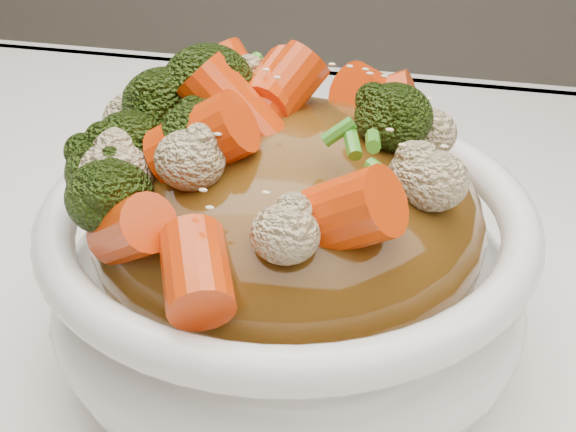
# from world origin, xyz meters

# --- Properties ---
(tablecloth) EXTENTS (1.20, 0.80, 0.04)m
(tablecloth) POSITION_xyz_m (0.00, 0.00, 0.73)
(tablecloth) COLOR white
(tablecloth) RESTS_ON dining_table
(bowl) EXTENTS (0.27, 0.27, 0.09)m
(bowl) POSITION_xyz_m (-0.04, 0.01, 0.80)
(bowl) COLOR white
(bowl) RESTS_ON tablecloth
(sauce_base) EXTENTS (0.22, 0.22, 0.10)m
(sauce_base) POSITION_xyz_m (-0.04, 0.01, 0.83)
(sauce_base) COLOR #52320E
(sauce_base) RESTS_ON bowl
(carrots) EXTENTS (0.22, 0.22, 0.05)m
(carrots) POSITION_xyz_m (-0.04, 0.01, 0.89)
(carrots) COLOR #D83B07
(carrots) RESTS_ON sauce_base
(broccoli) EXTENTS (0.22, 0.22, 0.05)m
(broccoli) POSITION_xyz_m (-0.04, 0.01, 0.89)
(broccoli) COLOR black
(broccoli) RESTS_ON sauce_base
(cauliflower) EXTENTS (0.22, 0.22, 0.04)m
(cauliflower) POSITION_xyz_m (-0.04, 0.01, 0.89)
(cauliflower) COLOR beige
(cauliflower) RESTS_ON sauce_base
(scallions) EXTENTS (0.16, 0.16, 0.02)m
(scallions) POSITION_xyz_m (-0.04, 0.01, 0.89)
(scallions) COLOR #398C20
(scallions) RESTS_ON sauce_base
(sesame_seeds) EXTENTS (0.20, 0.20, 0.01)m
(sesame_seeds) POSITION_xyz_m (-0.04, 0.01, 0.89)
(sesame_seeds) COLOR #F5E4AE
(sesame_seeds) RESTS_ON sauce_base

